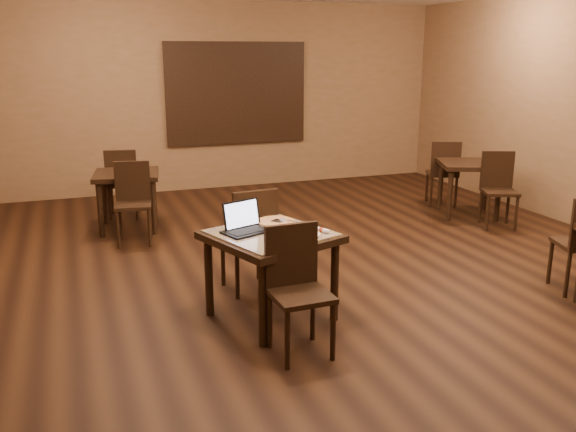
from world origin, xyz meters
name	(u,v)px	position (x,y,z in m)	size (l,w,h in m)	color
ground	(328,296)	(0.00, 0.00, 0.00)	(10.00, 10.00, 0.00)	black
wall_back	(206,97)	(0.00, 5.00, 1.50)	(8.00, 0.02, 3.00)	#896245
mural	(237,93)	(0.50, 4.96, 1.55)	(2.34, 0.05, 1.64)	#235783
tiled_table	(271,244)	(-0.64, -0.25, 0.66)	(1.18, 1.18, 0.76)	black
chair_main_near	(296,282)	(-0.65, -0.87, 0.55)	(0.44, 0.44, 0.97)	black
chair_main_far	(251,234)	(-0.63, 0.36, 0.57)	(0.48, 0.48, 1.01)	black
laptop	(244,224)	(-0.84, -0.14, 0.83)	(0.43, 0.40, 0.25)	black
plate	(303,235)	(-0.42, -0.43, 0.77)	(0.28, 0.28, 0.02)	white
pizza_slice	(303,233)	(-0.42, -0.43, 0.79)	(0.21, 0.21, 0.02)	#D3BC8C
pizza_pan	(275,223)	(-0.52, -0.01, 0.77)	(0.36, 0.36, 0.01)	silver
pizza_whole	(275,221)	(-0.52, -0.01, 0.78)	(0.33, 0.33, 0.02)	#D3BC8C
spatula	(278,221)	(-0.50, -0.03, 0.79)	(0.10, 0.25, 0.01)	silver
napkin_roll	(322,230)	(-0.24, -0.39, 0.78)	(0.11, 0.17, 0.04)	white
other_table_a	(470,171)	(3.00, 2.05, 0.62)	(1.04, 1.04, 0.75)	black
other_table_a_chair_near	(498,185)	(3.03, 1.48, 0.55)	(0.55, 0.55, 0.97)	black
other_table_a_chair_far	(444,170)	(2.97, 2.62, 0.55)	(0.55, 0.55, 0.97)	black
other_table_b	(127,182)	(-1.51, 2.95, 0.61)	(0.90, 0.90, 0.74)	black
other_table_b_chair_near	(133,197)	(-1.50, 2.39, 0.54)	(0.47, 0.47, 0.96)	black
other_table_b_chair_far	(122,180)	(-1.52, 3.50, 0.54)	(0.47, 0.47, 0.96)	black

